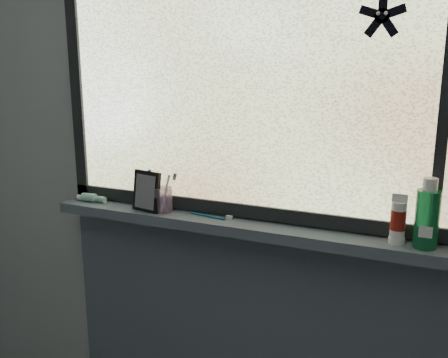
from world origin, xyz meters
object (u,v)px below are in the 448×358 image
Objects in this scene: vanity_mirror at (147,191)px; toothbrush_cup at (163,200)px; mouthwash_bottle at (427,213)px; cream_tube at (398,218)px.

toothbrush_cup is (0.06, 0.01, -0.03)m from vanity_mirror.
mouthwash_bottle is at bearing 12.25° from vanity_mirror.
vanity_mirror is at bearing -179.25° from cream_tube.
cream_tube is (-0.08, -0.00, -0.02)m from mouthwash_bottle.
vanity_mirror is 1.63× the size of toothbrush_cup.
cream_tube reaches higher than toothbrush_cup.
mouthwash_bottle reaches higher than vanity_mirror.
mouthwash_bottle is at bearing 2.97° from cream_tube.
vanity_mirror reaches higher than toothbrush_cup.
mouthwash_bottle is 1.57× the size of cream_tube.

